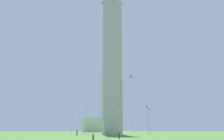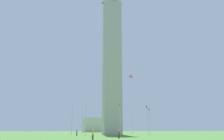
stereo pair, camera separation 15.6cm
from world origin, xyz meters
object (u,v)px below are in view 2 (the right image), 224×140
at_px(obelisk_monument, 112,56).
at_px(flagpole_nw, 132,121).
at_px(flagpole_e, 72,119).
at_px(distant_building, 92,125).
at_px(flagpole_ne, 83,120).
at_px(flagpole_sw, 148,119).
at_px(person_purple_shirt, 77,132).
at_px(person_yellow_shirt, 93,134).
at_px(person_red_shirt, 119,134).
at_px(flagpole_w, 150,120).
at_px(flagpole_n, 106,121).
at_px(flagpole_s, 120,118).
at_px(flagpole_se, 86,118).
at_px(kite_pink_delta, 132,77).

xyz_separation_m(obelisk_monument, flagpole_nw, (9.74, -9.69, -23.19)).
xyz_separation_m(flagpole_e, distant_building, (74.97, -13.37, -0.72)).
xyz_separation_m(flagpole_ne, flagpole_sw, (-19.38, -19.38, 0.00)).
xyz_separation_m(person_purple_shirt, distant_building, (89.28, -11.96, 3.42)).
xyz_separation_m(flagpole_nw, person_yellow_shirt, (-48.95, 19.85, -4.14)).
xyz_separation_m(person_red_shirt, person_yellow_shirt, (-4.48, 5.55, 0.07)).
xyz_separation_m(flagpole_e, flagpole_w, (-0.00, -27.40, 0.00)).
bearing_deg(flagpole_n, obelisk_monument, 180.00).
distance_m(flagpole_ne, flagpole_s, 25.32).
bearing_deg(person_purple_shirt, flagpole_n, 10.74).
height_order(flagpole_ne, person_purple_shirt, flagpole_ne).
bearing_deg(flagpole_nw, flagpole_e, 112.50).
bearing_deg(flagpole_s, flagpole_n, -0.00).
xyz_separation_m(flagpole_sw, flagpole_w, (9.69, -4.01, 0.00)).
bearing_deg(flagpole_s, flagpole_w, -45.00).
height_order(flagpole_n, flagpole_nw, same).
height_order(flagpole_se, flagpole_w, same).
relative_size(flagpole_s, flagpole_nw, 1.00).
bearing_deg(flagpole_e, person_purple_shirt, -174.39).
bearing_deg(flagpole_n, flagpole_sw, -157.50).
distance_m(person_purple_shirt, kite_pink_delta, 23.60).
relative_size(person_yellow_shirt, kite_pink_delta, 0.73).
distance_m(flagpole_s, flagpole_nw, 25.32).
bearing_deg(flagpole_nw, obelisk_monument, 135.16).
distance_m(flagpole_w, person_purple_shirt, 29.96).
distance_m(flagpole_se, person_purple_shirt, 6.72).
xyz_separation_m(flagpole_e, person_purple_shirt, (-14.30, -1.41, -4.13)).
xyz_separation_m(flagpole_n, person_red_shirt, (-48.48, 4.62, -4.21)).
distance_m(flagpole_ne, distant_building, 65.96).
height_order(person_purple_shirt, distant_building, distant_building).
distance_m(flagpole_s, person_red_shirt, 21.99).
distance_m(flagpole_se, flagpole_s, 10.49).
distance_m(flagpole_ne, flagpole_w, 25.32).
bearing_deg(flagpole_ne, obelisk_monument, -135.16).
height_order(person_purple_shirt, kite_pink_delta, kite_pink_delta).
distance_m(person_yellow_shirt, kite_pink_delta, 34.85).
height_order(flagpole_s, person_yellow_shirt, flagpole_s).
distance_m(flagpole_w, distant_building, 76.28).
bearing_deg(flagpole_sw, obelisk_monument, 45.16).
height_order(flagpole_nw, distant_building, flagpole_nw).
bearing_deg(flagpole_s, flagpole_ne, 22.50).
distance_m(obelisk_monument, flagpole_s, 26.91).
xyz_separation_m(flagpole_nw, person_red_shirt, (-44.47, 14.31, -4.21)).
height_order(flagpole_sw, flagpole_nw, same).
relative_size(flagpole_sw, distant_building, 0.35).
distance_m(flagpole_se, person_red_shirt, 25.95).
relative_size(obelisk_monument, flagpole_w, 6.11).
xyz_separation_m(flagpole_n, flagpole_w, (-13.70, -13.70, 0.00)).
xyz_separation_m(flagpole_s, flagpole_sw, (4.01, -9.69, 0.00)).
height_order(flagpole_e, flagpole_s, same).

